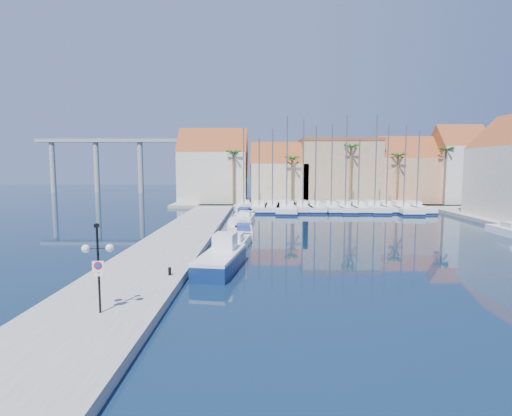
# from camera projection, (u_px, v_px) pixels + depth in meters

# --- Properties ---
(ground) EXTENTS (260.00, 260.00, 0.00)m
(ground) POSITION_uv_depth(u_px,v_px,m) (281.00, 271.00, 26.96)
(ground) COLOR black
(ground) RESTS_ON ground
(quay_west) EXTENTS (6.00, 77.00, 0.50)m
(quay_west) POSITION_uv_depth(u_px,v_px,m) (185.00, 233.00, 40.46)
(quay_west) COLOR gray
(quay_west) RESTS_ON ground
(shore_north) EXTENTS (54.00, 16.00, 0.50)m
(shore_north) POSITION_uv_depth(u_px,v_px,m) (321.00, 203.00, 74.56)
(shore_north) COLOR gray
(shore_north) RESTS_ON ground
(lamp_post) EXTENTS (1.36, 0.52, 4.04)m
(lamp_post) POSITION_uv_depth(u_px,v_px,m) (98.00, 255.00, 17.57)
(lamp_post) COLOR black
(lamp_post) RESTS_ON quay_west
(bollard) EXTENTS (0.19, 0.19, 0.48)m
(bollard) POSITION_uv_depth(u_px,v_px,m) (170.00, 271.00, 23.99)
(bollard) COLOR black
(bollard) RESTS_ON quay_west
(fishing_boat) EXTENTS (3.20, 6.92, 2.33)m
(fishing_boat) POSITION_uv_depth(u_px,v_px,m) (221.00, 259.00, 27.15)
(fishing_boat) COLOR navy
(fishing_boat) RESTS_ON ground
(motorboat_west_0) EXTENTS (2.65, 6.44, 1.40)m
(motorboat_west_0) POSITION_uv_depth(u_px,v_px,m) (235.00, 242.00, 34.38)
(motorboat_west_0) COLOR white
(motorboat_west_0) RESTS_ON ground
(motorboat_west_1) EXTENTS (1.98, 5.59, 1.40)m
(motorboat_west_1) POSITION_uv_depth(u_px,v_px,m) (243.00, 232.00, 39.70)
(motorboat_west_1) COLOR white
(motorboat_west_1) RESTS_ON ground
(motorboat_west_2) EXTENTS (2.75, 7.53, 1.40)m
(motorboat_west_2) POSITION_uv_depth(u_px,v_px,m) (239.00, 225.00, 44.35)
(motorboat_west_2) COLOR white
(motorboat_west_2) RESTS_ON ground
(motorboat_west_3) EXTENTS (2.38, 6.28, 1.40)m
(motorboat_west_3) POSITION_uv_depth(u_px,v_px,m) (245.00, 218.00, 50.70)
(motorboat_west_3) COLOR white
(motorboat_west_3) RESTS_ON ground
(motorboat_west_4) EXTENTS (2.58, 6.74, 1.40)m
(motorboat_west_4) POSITION_uv_depth(u_px,v_px,m) (244.00, 214.00, 55.38)
(motorboat_west_4) COLOR white
(motorboat_west_4) RESTS_ON ground
(motorboat_west_5) EXTENTS (2.55, 6.91, 1.40)m
(motorboat_west_5) POSITION_uv_depth(u_px,v_px,m) (246.00, 210.00, 59.89)
(motorboat_west_5) COLOR white
(motorboat_west_5) RESTS_ON ground
(motorboat_east_1) EXTENTS (1.83, 5.17, 1.40)m
(motorboat_east_1) POSITION_uv_depth(u_px,v_px,m) (508.00, 230.00, 40.85)
(motorboat_east_1) COLOR white
(motorboat_east_1) RESTS_ON ground
(sailboat_0) EXTENTS (2.47, 8.65, 13.04)m
(sailboat_0) POSITION_uv_depth(u_px,v_px,m) (244.00, 207.00, 63.71)
(sailboat_0) COLOR white
(sailboat_0) RESTS_ON ground
(sailboat_1) EXTENTS (2.96, 9.45, 11.25)m
(sailboat_1) POSITION_uv_depth(u_px,v_px,m) (259.00, 207.00, 63.27)
(sailboat_1) COLOR white
(sailboat_1) RESTS_ON ground
(sailboat_2) EXTENTS (2.73, 8.92, 12.72)m
(sailboat_2) POSITION_uv_depth(u_px,v_px,m) (272.00, 207.00, 62.97)
(sailboat_2) COLOR white
(sailboat_2) RESTS_ON ground
(sailboat_3) EXTENTS (3.93, 12.08, 14.56)m
(sailboat_3) POSITION_uv_depth(u_px,v_px,m) (287.00, 208.00, 62.25)
(sailboat_3) COLOR white
(sailboat_3) RESTS_ON ground
(sailboat_4) EXTENTS (2.73, 9.30, 14.29)m
(sailboat_4) POSITION_uv_depth(u_px,v_px,m) (302.00, 207.00, 63.20)
(sailboat_4) COLOR white
(sailboat_4) RESTS_ON ground
(sailboat_5) EXTENTS (2.53, 8.92, 13.30)m
(sailboat_5) POSITION_uv_depth(u_px,v_px,m) (315.00, 207.00, 62.88)
(sailboat_5) COLOR white
(sailboat_5) RESTS_ON ground
(sailboat_6) EXTENTS (2.66, 8.72, 13.42)m
(sailboat_6) POSITION_uv_depth(u_px,v_px,m) (330.00, 207.00, 62.65)
(sailboat_6) COLOR white
(sailboat_6) RESTS_ON ground
(sailboat_7) EXTENTS (2.66, 9.70, 14.80)m
(sailboat_7) POSITION_uv_depth(u_px,v_px,m) (344.00, 207.00, 62.73)
(sailboat_7) COLOR white
(sailboat_7) RESTS_ON ground
(sailboat_8) EXTENTS (2.67, 9.64, 11.47)m
(sailboat_8) POSITION_uv_depth(u_px,v_px,m) (357.00, 207.00, 62.98)
(sailboat_8) COLOR white
(sailboat_8) RESTS_ON ground
(sailboat_9) EXTENTS (3.01, 10.50, 14.95)m
(sailboat_9) POSITION_uv_depth(u_px,v_px,m) (373.00, 207.00, 62.87)
(sailboat_9) COLOR white
(sailboat_9) RESTS_ON ground
(sailboat_10) EXTENTS (2.66, 8.23, 13.63)m
(sailboat_10) POSITION_uv_depth(u_px,v_px,m) (385.00, 207.00, 62.86)
(sailboat_10) COLOR white
(sailboat_10) RESTS_ON ground
(sailboat_11) EXTENTS (3.83, 12.06, 13.24)m
(sailboat_11) POSITION_uv_depth(u_px,v_px,m) (402.00, 208.00, 62.04)
(sailboat_11) COLOR white
(sailboat_11) RESTS_ON ground
(sailboat_12) EXTENTS (3.08, 9.82, 12.54)m
(sailboat_12) POSITION_uv_depth(u_px,v_px,m) (415.00, 208.00, 62.23)
(sailboat_12) COLOR white
(sailboat_12) RESTS_ON ground
(building_0) EXTENTS (12.30, 9.00, 13.50)m
(building_0) POSITION_uv_depth(u_px,v_px,m) (214.00, 169.00, 73.14)
(building_0) COLOR beige
(building_0) RESTS_ON shore_north
(building_1) EXTENTS (10.30, 8.00, 11.00)m
(building_1) POSITION_uv_depth(u_px,v_px,m) (279.00, 176.00, 73.13)
(building_1) COLOR tan
(building_1) RESTS_ON shore_north
(building_2) EXTENTS (14.20, 10.20, 11.50)m
(building_2) POSITION_uv_depth(u_px,v_px,m) (338.00, 171.00, 73.90)
(building_2) COLOR tan
(building_2) RESTS_ON shore_north
(building_3) EXTENTS (10.30, 8.00, 12.00)m
(building_3) POSITION_uv_depth(u_px,v_px,m) (405.00, 173.00, 72.81)
(building_3) COLOR tan
(building_3) RESTS_ON shore_north
(building_4) EXTENTS (8.30, 8.00, 14.00)m
(building_4) POSITION_uv_depth(u_px,v_px,m) (457.00, 167.00, 71.60)
(building_4) COLOR silver
(building_4) RESTS_ON shore_north
(palm_0) EXTENTS (2.60, 2.60, 10.15)m
(palm_0) POSITION_uv_depth(u_px,v_px,m) (233.00, 154.00, 67.86)
(palm_0) COLOR brown
(palm_0) RESTS_ON shore_north
(palm_1) EXTENTS (2.60, 2.60, 9.15)m
(palm_1) POSITION_uv_depth(u_px,v_px,m) (292.00, 160.00, 67.85)
(palm_1) COLOR brown
(palm_1) RESTS_ON shore_north
(palm_2) EXTENTS (2.60, 2.60, 11.15)m
(palm_2) POSITION_uv_depth(u_px,v_px,m) (351.00, 149.00, 67.54)
(palm_2) COLOR brown
(palm_2) RESTS_ON shore_north
(palm_3) EXTENTS (2.60, 2.60, 9.65)m
(palm_3) POSITION_uv_depth(u_px,v_px,m) (398.00, 157.00, 67.59)
(palm_3) COLOR brown
(palm_3) RESTS_ON shore_north
(palm_4) EXTENTS (2.60, 2.60, 10.65)m
(palm_4) POSITION_uv_depth(u_px,v_px,m) (446.00, 152.00, 67.40)
(palm_4) COLOR brown
(palm_4) RESTS_ON shore_north
(viaduct) EXTENTS (48.00, 2.20, 14.45)m
(viaduct) POSITION_uv_depth(u_px,v_px,m) (121.00, 155.00, 107.90)
(viaduct) COLOR #9E9E99
(viaduct) RESTS_ON ground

